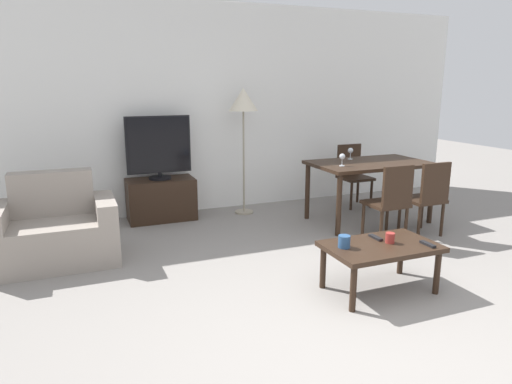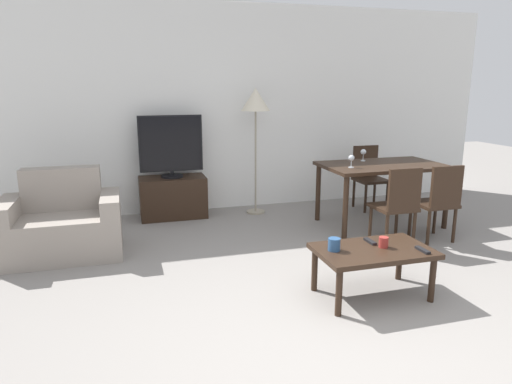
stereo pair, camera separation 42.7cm
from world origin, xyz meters
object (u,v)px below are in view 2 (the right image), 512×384
(floor_lamp, at_px, (256,105))
(wine_glass_center, at_px, (363,153))
(dining_chair_near_right, at_px, (439,200))
(wine_glass_left, at_px, (351,159))
(remote_primary, at_px, (423,250))
(armchair, at_px, (63,226))
(cup_colored_far, at_px, (384,242))
(remote_secondary, at_px, (370,241))
(cup_white_near, at_px, (334,244))
(coffee_table, at_px, (373,255))
(tv_stand, at_px, (173,197))
(dining_chair_near, at_px, (398,203))
(dining_chair_far, at_px, (368,174))
(tv, at_px, (171,146))
(dining_table, at_px, (382,171))

(floor_lamp, height_order, wine_glass_center, floor_lamp)
(dining_chair_near_right, bearing_deg, wine_glass_left, 139.66)
(remote_primary, bearing_deg, dining_chair_near_right, 48.22)
(dining_chair_near_right, height_order, wine_glass_center, wine_glass_center)
(armchair, relative_size, cup_colored_far, 13.17)
(remote_secondary, relative_size, cup_white_near, 1.51)
(floor_lamp, bearing_deg, coffee_table, -85.43)
(armchair, bearing_deg, dining_chair_near_right, -10.46)
(tv_stand, height_order, cup_white_near, tv_stand)
(wine_glass_left, bearing_deg, coffee_table, -111.35)
(dining_chair_near, distance_m, dining_chair_far, 1.55)
(tv_stand, bearing_deg, floor_lamp, -5.79)
(tv, bearing_deg, dining_chair_near_right, -33.68)
(dining_chair_near_right, relative_size, remote_secondary, 5.67)
(remote_secondary, xyz_separation_m, cup_colored_far, (0.04, -0.13, 0.03))
(coffee_table, distance_m, cup_colored_far, 0.13)
(dining_table, distance_m, remote_primary, 2.04)
(dining_chair_near_right, bearing_deg, remote_secondary, -147.13)
(dining_chair_near_right, bearing_deg, cup_colored_far, -142.35)
(floor_lamp, xyz_separation_m, remote_secondary, (0.25, -2.49, -1.00))
(floor_lamp, height_order, wine_glass_left, floor_lamp)
(dining_chair_far, distance_m, cup_white_near, 2.92)
(dining_chair_far, xyz_separation_m, remote_secondary, (-1.30, -2.31, -0.06))
(coffee_table, xyz_separation_m, cup_colored_far, (0.09, 0.00, 0.09))
(dining_table, xyz_separation_m, remote_secondary, (-1.05, -1.58, -0.25))
(dining_table, height_order, remote_primary, dining_table)
(coffee_table, xyz_separation_m, floor_lamp, (-0.21, 2.62, 1.06))
(tv_stand, xyz_separation_m, floor_lamp, (1.07, -0.11, 1.16))
(coffee_table, distance_m, floor_lamp, 2.84)
(tv, xyz_separation_m, wine_glass_left, (1.90, -1.13, -0.07))
(tv, height_order, remote_primary, tv)
(tv_stand, bearing_deg, wine_glass_left, -30.87)
(remote_primary, relative_size, cup_colored_far, 1.77)
(tv_stand, relative_size, coffee_table, 0.91)
(dining_table, distance_m, cup_colored_far, 2.00)
(dining_chair_near, relative_size, cup_white_near, 8.55)
(armchair, relative_size, floor_lamp, 0.69)
(cup_colored_far, bearing_deg, dining_chair_near_right, 37.65)
(armchair, distance_m, cup_white_near, 2.71)
(wine_glass_left, relative_size, wine_glass_center, 1.00)
(dining_chair_far, relative_size, remote_secondary, 5.67)
(remote_secondary, bearing_deg, tv, 117.06)
(tv_stand, bearing_deg, cup_white_near, -70.30)
(dining_table, xyz_separation_m, cup_colored_far, (-1.01, -1.71, -0.21))
(dining_chair_far, bearing_deg, cup_white_near, -124.83)
(tv_stand, bearing_deg, dining_table, -23.19)
(cup_white_near, xyz_separation_m, cup_colored_far, (0.41, -0.05, -0.01))
(wine_glass_left, bearing_deg, armchair, 178.35)
(dining_chair_near, distance_m, floor_lamp, 2.17)
(armchair, xyz_separation_m, coffee_table, (2.48, -1.68, 0.05))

